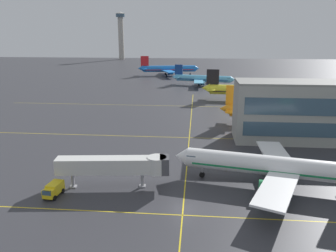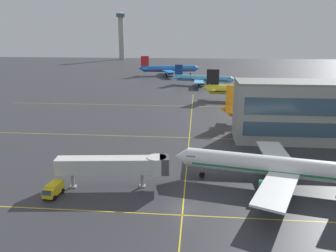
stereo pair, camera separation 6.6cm
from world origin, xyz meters
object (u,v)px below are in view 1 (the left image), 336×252
at_px(airliner_front_gate, 274,166).
at_px(jet_bridge, 121,165).
at_px(airliner_third_row, 250,90).
at_px(service_truck_red_van, 53,189).
at_px(airliner_far_left_stand, 202,79).
at_px(airliner_second_row, 283,113).
at_px(control_tower, 121,32).
at_px(airliner_far_right_stand, 168,69).

xyz_separation_m(airliner_front_gate, jet_bridge, (-26.55, -2.72, 0.31)).
bearing_deg(airliner_third_row, service_truck_red_van, -118.01).
xyz_separation_m(airliner_third_row, airliner_far_left_stand, (-18.37, 37.42, -0.67)).
xyz_separation_m(airliner_second_row, airliner_third_row, (-3.76, 36.60, 0.24)).
height_order(airliner_far_left_stand, control_tower, control_tower).
relative_size(airliner_front_gate, jet_bridge, 1.78).
distance_m(airliner_second_row, airliner_far_right_stand, 120.11).
xyz_separation_m(service_truck_red_van, control_tower, (-51.63, 278.82, 24.42)).
xyz_separation_m(airliner_far_left_stand, airliner_far_right_stand, (-20.71, 38.18, 0.62)).
relative_size(service_truck_red_van, control_tower, 0.10).
distance_m(airliner_front_gate, airliner_far_right_stand, 155.16).
bearing_deg(service_truck_red_van, airliner_far_left_stand, 77.87).
height_order(airliner_second_row, jet_bridge, airliner_second_row).
height_order(airliner_second_row, control_tower, control_tower).
bearing_deg(service_truck_red_van, airliner_second_row, 44.18).
bearing_deg(airliner_far_left_stand, service_truck_red_van, -102.13).
bearing_deg(service_truck_red_van, control_tower, 100.49).
xyz_separation_m(airliner_third_row, control_tower, (-95.95, 195.50, 21.46)).
relative_size(airliner_far_right_stand, jet_bridge, 1.95).
height_order(airliner_third_row, airliner_far_right_stand, airliner_third_row).
xyz_separation_m(airliner_second_row, service_truck_red_van, (-48.08, -46.72, -2.72)).
bearing_deg(jet_bridge, airliner_third_row, 66.85).
bearing_deg(airliner_front_gate, airliner_third_row, 84.59).
bearing_deg(jet_bridge, airliner_front_gate, 5.85).
bearing_deg(airliner_third_row, airliner_front_gate, -95.41).
bearing_deg(airliner_second_row, service_truck_red_van, -135.82).
relative_size(airliner_third_row, jet_bridge, 1.98).
bearing_deg(airliner_second_row, airliner_far_right_stand, 110.90).
relative_size(airliner_second_row, airliner_third_row, 0.94).
bearing_deg(airliner_second_row, jet_bridge, -131.54).
relative_size(airliner_far_left_stand, airliner_far_right_stand, 0.85).
distance_m(airliner_front_gate, jet_bridge, 26.69).
distance_m(airliner_far_right_stand, control_tower, 134.43).
xyz_separation_m(airliner_far_left_stand, control_tower, (-77.58, 158.08, 22.13)).
distance_m(airliner_front_gate, control_tower, 286.70).
distance_m(jet_bridge, control_tower, 282.24).
height_order(airliner_far_right_stand, jet_bridge, airliner_far_right_stand).
bearing_deg(airliner_far_right_stand, airliner_far_left_stand, -61.52).
relative_size(airliner_third_row, airliner_far_right_stand, 1.01).
bearing_deg(airliner_far_right_stand, jet_bridge, -88.03).
bearing_deg(jet_bridge, airliner_far_left_stand, 82.46).
height_order(airliner_front_gate, airliner_far_left_stand, airliner_front_gate).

